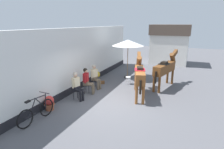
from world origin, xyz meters
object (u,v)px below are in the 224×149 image
object	(u,v)px
flower_planter_nearest	(49,103)
flower_planter_farthest	(97,76)
cafe_parasol	(128,43)
spare_stool_white	(128,78)
seated_visitor_middle	(87,80)
saddled_horse_far	(165,68)
saddled_horse_near	(139,74)
seated_visitor_far	(95,75)
seated_visitor_near	(77,85)
satchel_bag	(102,82)
leaning_bicycle	(37,112)

from	to	relation	value
flower_planter_nearest	flower_planter_farthest	distance (m)	4.52
cafe_parasol	spare_stool_white	world-z (taller)	cafe_parasol
seated_visitor_middle	saddled_horse_far	world-z (taller)	saddled_horse_far
saddled_horse_near	saddled_horse_far	bearing A→B (deg)	60.68
saddled_horse_near	cafe_parasol	bearing A→B (deg)	118.81
seated_visitor_far	cafe_parasol	distance (m)	3.38
saddled_horse_far	spare_stool_white	xyz separation A→B (m)	(-2.12, -0.29, -0.76)
seated_visitor_near	saddled_horse_far	bearing A→B (deg)	44.31
seated_visitor_middle	flower_planter_nearest	bearing A→B (deg)	-102.27
seated_visitor_far	saddled_horse_near	world-z (taller)	saddled_horse_near
spare_stool_white	satchel_bag	distance (m)	1.62
cafe_parasol	seated_visitor_near	bearing A→B (deg)	-102.58
saddled_horse_far	seated_visitor_middle	bearing A→B (deg)	-143.73
seated_visitor_middle	saddled_horse_far	xyz separation A→B (m)	(3.62, 2.65, 0.38)
satchel_bag	spare_stool_white	bearing A→B (deg)	-11.95
seated_visitor_far	saddled_horse_near	size ratio (longest dim) A/B	0.48
leaning_bicycle	spare_stool_white	size ratio (longest dim) A/B	3.83
seated_visitor_middle	seated_visitor_far	xyz separation A→B (m)	(-0.01, 0.91, 0.00)
leaning_bicycle	seated_visitor_near	bearing A→B (deg)	84.22
seated_visitor_far	cafe_parasol	bearing A→B (deg)	70.34
seated_visitor_far	leaning_bicycle	size ratio (longest dim) A/B	0.79
flower_planter_nearest	leaning_bicycle	distance (m)	0.99
flower_planter_farthest	saddled_horse_near	bearing A→B (deg)	-23.41
seated_visitor_middle	saddled_horse_near	xyz separation A→B (m)	(2.59, 0.82, 0.38)
seated_visitor_near	seated_visitor_middle	distance (m)	0.92
seated_visitor_far	saddled_horse_far	distance (m)	4.05
seated_visitor_far	seated_visitor_middle	bearing A→B (deg)	-89.32
spare_stool_white	satchel_bag	bearing A→B (deg)	-157.04
cafe_parasol	seated_visitor_far	bearing A→B (deg)	-109.66
seated_visitor_far	spare_stool_white	bearing A→B (deg)	44.20
seated_visitor_near	saddled_horse_near	bearing A→B (deg)	33.42
seated_visitor_near	cafe_parasol	xyz separation A→B (m)	(1.03, 4.63, 1.59)
satchel_bag	leaning_bicycle	bearing A→B (deg)	-128.38
flower_planter_farthest	leaning_bicycle	world-z (taller)	leaning_bicycle
seated_visitor_far	leaning_bicycle	xyz separation A→B (m)	(-0.27, -4.22, -0.38)
seated_visitor_middle	seated_visitor_far	distance (m)	0.91
flower_planter_nearest	cafe_parasol	distance (m)	6.57
flower_planter_farthest	spare_stool_white	world-z (taller)	flower_planter_farthest
saddled_horse_far	flower_planter_nearest	bearing A→B (deg)	-129.53
satchel_bag	saddled_horse_near	bearing A→B (deg)	-54.86
seated_visitor_near	cafe_parasol	distance (m)	5.00
spare_stool_white	seated_visitor_near	bearing A→B (deg)	-115.04
seated_visitor_near	cafe_parasol	world-z (taller)	cafe_parasol
saddled_horse_near	spare_stool_white	bearing A→B (deg)	125.09
satchel_bag	seated_visitor_near	bearing A→B (deg)	-126.29
flower_planter_nearest	leaning_bicycle	size ratio (longest dim) A/B	0.36
saddled_horse_far	leaning_bicycle	distance (m)	7.17
cafe_parasol	satchel_bag	size ratio (longest dim) A/B	9.21
saddled_horse_far	leaning_bicycle	world-z (taller)	saddled_horse_far
saddled_horse_far	spare_stool_white	distance (m)	2.27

